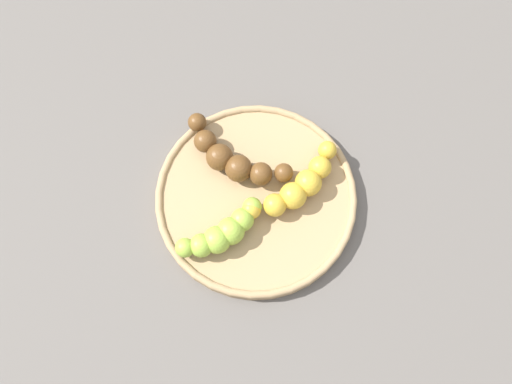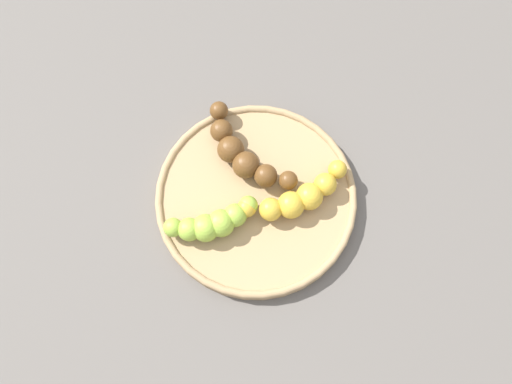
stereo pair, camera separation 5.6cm
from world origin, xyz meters
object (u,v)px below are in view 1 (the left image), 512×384
Objects in this scene: banana_spotted at (298,187)px; banana_green at (222,233)px; banana_overripe at (232,158)px; fruit_bowl at (256,198)px.

banana_green is at bearing -98.37° from banana_spotted.
banana_spotted is 1.33× the size of banana_green.
fruit_bowl is at bearing 65.94° from banana_overripe.
banana_green is at bearing 25.80° from banana_overripe.
banana_overripe is (-0.09, 0.02, 0.00)m from banana_spotted.
banana_green is (0.01, -0.10, -0.00)m from banana_overripe.
banana_green is (-0.03, -0.06, 0.02)m from fruit_bowl.
fruit_bowl is 2.08× the size of banana_spotted.
banana_overripe is 1.60× the size of banana_green.
banana_spotted is at bearing 97.61° from banana_overripe.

